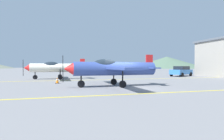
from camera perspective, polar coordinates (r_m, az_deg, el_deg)
name	(u,v)px	position (r m, az deg, el deg)	size (l,w,h in m)	color
ground_plane	(125,88)	(13.30, 4.27, -5.73)	(400.00, 400.00, 0.00)	slate
apron_line_near	(142,94)	(10.52, 9.75, -7.57)	(80.00, 0.16, 0.01)	yellow
apron_line_far	(103,80)	(21.00, -3.00, -3.15)	(80.00, 0.16, 0.01)	yellow
airplane_near	(112,68)	(13.95, 0.03, 0.60)	(7.49, 8.63, 2.59)	#33478C
airplane_mid	(56,67)	(23.28, -17.66, 0.80)	(7.48, 8.63, 2.59)	silver
car_sedan	(181,71)	(30.44, 21.51, -0.30)	(4.65, 3.52, 1.62)	#3372BF
traffic_cone_front	(57,80)	(17.33, -17.32, -3.20)	(0.36, 0.36, 0.59)	black
hill_centerleft	(167,62)	(146.24, 17.30, 2.35)	(58.51, 58.51, 9.22)	#4C6651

